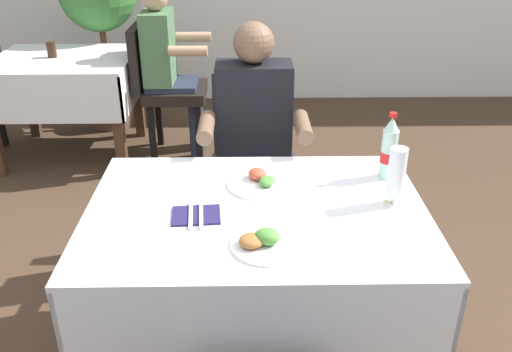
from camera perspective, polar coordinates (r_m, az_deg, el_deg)
name	(u,v)px	position (r m, az deg, el deg)	size (l,w,h in m)	color
main_dining_table	(256,247)	(2.04, 0.05, -7.49)	(1.23, 0.88, 0.75)	white
chair_far_diner_seat	(254,159)	(2.77, -0.26, 1.80)	(0.44, 0.50, 0.97)	#2D2D33
seated_diner_far	(254,139)	(2.61, -0.20, 3.90)	(0.50, 0.46, 1.26)	#282D42
plate_near_camera	(263,242)	(1.73, 0.79, -6.97)	(0.23, 0.23, 0.06)	white
plate_far_diner	(258,182)	(2.09, 0.25, -0.61)	(0.23, 0.23, 0.06)	white
beer_glass_left	(396,176)	(1.98, 14.63, 0.04)	(0.07, 0.07, 0.22)	white
cola_bottle_primary	(389,150)	(2.18, 13.90, 2.73)	(0.06, 0.06, 0.27)	silver
napkin_cutlery_set	(196,215)	(1.91, -6.36, -4.12)	(0.18, 0.19, 0.01)	#231E4C
background_dining_table	(66,82)	(4.20, -19.47, 9.33)	(0.98, 0.84, 0.75)	white
background_chair_right	(163,83)	(4.04, -9.86, 9.62)	(0.50, 0.44, 0.97)	black
background_patron	(168,62)	(3.99, -9.33, 11.79)	(0.46, 0.50, 1.26)	#282D42
background_table_tumbler	(51,50)	(4.18, -20.83, 12.40)	(0.06, 0.06, 0.11)	black
potted_plant_corner	(100,9)	(4.63, -16.22, 16.57)	(0.61, 0.61, 1.42)	brown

